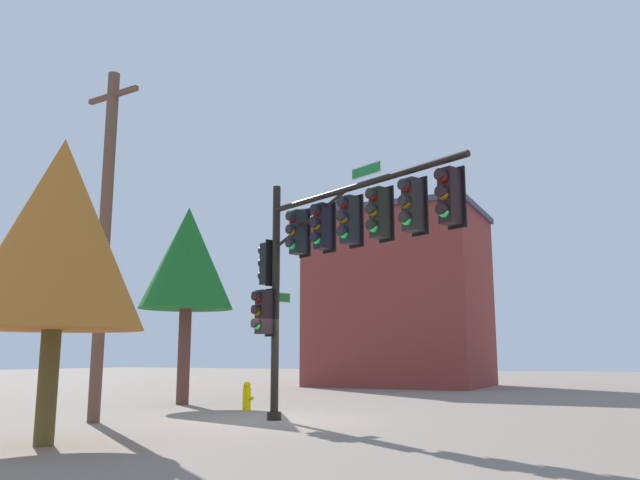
# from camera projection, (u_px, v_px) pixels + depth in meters

# --- Properties ---
(ground_plane) EXTENTS (120.00, 120.00, 0.00)m
(ground_plane) POSITION_uv_depth(u_px,v_px,m) (274.00, 420.00, 16.08)
(ground_plane) COLOR gray
(signal_pole_assembly) EXTENTS (6.39, 3.17, 6.01)m
(signal_pole_assembly) POSITION_uv_depth(u_px,v_px,m) (328.00, 244.00, 15.12)
(signal_pole_assembly) COLOR black
(signal_pole_assembly) RESTS_ON ground_plane
(utility_pole) EXTENTS (1.80, 0.31, 8.90)m
(utility_pole) POSITION_uv_depth(u_px,v_px,m) (105.00, 235.00, 16.23)
(utility_pole) COLOR brown
(utility_pole) RESTS_ON ground_plane
(fire_hydrant) EXTENTS (0.33, 0.24, 0.83)m
(fire_hydrant) POSITION_uv_depth(u_px,v_px,m) (247.00, 396.00, 18.97)
(fire_hydrant) COLOR #E7CB00
(fire_hydrant) RESTS_ON ground_plane
(tree_near) EXTENTS (3.29, 3.29, 5.70)m
(tree_near) POSITION_uv_depth(u_px,v_px,m) (59.00, 233.00, 12.12)
(tree_near) COLOR #4F431E
(tree_near) RESTS_ON ground_plane
(tree_mid) EXTENTS (3.16, 3.16, 6.67)m
(tree_mid) POSITION_uv_depth(u_px,v_px,m) (188.00, 259.00, 22.11)
(tree_mid) COLOR brown
(tree_mid) RESTS_ON ground_plane
(brick_building) EXTENTS (9.07, 7.23, 9.39)m
(brick_building) POSITION_uv_depth(u_px,v_px,m) (400.00, 298.00, 35.29)
(brick_building) COLOR brown
(brick_building) RESTS_ON ground_plane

